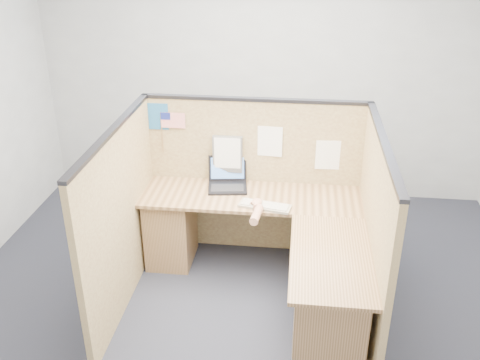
# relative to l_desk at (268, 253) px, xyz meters

# --- Properties ---
(floor) EXTENTS (5.00, 5.00, 0.00)m
(floor) POSITION_rel_l_desk_xyz_m (-0.18, -0.29, -0.39)
(floor) COLOR black
(floor) RESTS_ON ground
(wall_back) EXTENTS (5.00, 0.00, 5.00)m
(wall_back) POSITION_rel_l_desk_xyz_m (-0.18, 1.96, 1.01)
(wall_back) COLOR #9FA1A4
(wall_back) RESTS_ON floor
(cubicle_partitions) EXTENTS (2.06, 1.83, 1.53)m
(cubicle_partitions) POSITION_rel_l_desk_xyz_m (-0.18, 0.14, 0.38)
(cubicle_partitions) COLOR brown
(cubicle_partitions) RESTS_ON floor
(l_desk) EXTENTS (1.95, 1.75, 0.73)m
(l_desk) POSITION_rel_l_desk_xyz_m (0.00, 0.00, 0.00)
(l_desk) COLOR brown
(l_desk) RESTS_ON floor
(laptop) EXTENTS (0.38, 0.38, 0.25)m
(laptop) POSITION_rel_l_desk_xyz_m (-0.41, 0.56, 0.40)
(laptop) COLOR black
(laptop) RESTS_ON l_desk
(keyboard) EXTENTS (0.46, 0.24, 0.03)m
(keyboard) POSITION_rel_l_desk_xyz_m (-0.05, 0.19, 0.35)
(keyboard) COLOR gray
(keyboard) RESTS_ON l_desk
(mouse) EXTENTS (0.12, 0.10, 0.04)m
(mouse) POSITION_rel_l_desk_xyz_m (-0.11, 0.19, 0.36)
(mouse) COLOR #B3B3B8
(mouse) RESTS_ON l_desk
(hand_forearm) EXTENTS (0.11, 0.38, 0.08)m
(hand_forearm) POSITION_rel_l_desk_xyz_m (-0.10, 0.05, 0.37)
(hand_forearm) COLOR tan
(hand_forearm) RESTS_ON l_desk
(blue_poster) EXTENTS (0.19, 0.00, 0.25)m
(blue_poster) POSITION_rel_l_desk_xyz_m (-1.06, 0.68, 0.94)
(blue_poster) COLOR #215F97
(blue_poster) RESTS_ON cubicle_partitions
(american_flag) EXTENTS (0.23, 0.01, 0.39)m
(american_flag) POSITION_rel_l_desk_xyz_m (-0.95, 0.67, 0.90)
(american_flag) COLOR olive
(american_flag) RESTS_ON cubicle_partitions
(file_holder) EXTENTS (0.27, 0.05, 0.35)m
(file_holder) POSITION_rel_l_desk_xyz_m (-0.43, 0.66, 0.61)
(file_holder) COLOR slate
(file_holder) RESTS_ON cubicle_partitions
(paper_left) EXTENTS (0.22, 0.02, 0.29)m
(paper_left) POSITION_rel_l_desk_xyz_m (-0.05, 0.68, 0.74)
(paper_left) COLOR white
(paper_left) RESTS_ON cubicle_partitions
(paper_right) EXTENTS (0.22, 0.02, 0.28)m
(paper_right) POSITION_rel_l_desk_xyz_m (0.48, 0.68, 0.64)
(paper_right) COLOR white
(paper_right) RESTS_ON cubicle_partitions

